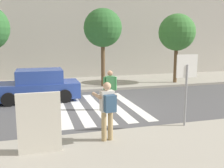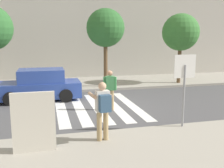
% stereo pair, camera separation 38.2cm
% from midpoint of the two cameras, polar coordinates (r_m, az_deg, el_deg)
% --- Properties ---
extents(ground_plane, '(120.00, 120.00, 0.00)m').
position_cam_midpoint_polar(ground_plane, '(11.71, -2.16, -5.27)').
color(ground_plane, '#4C4C4F').
extents(sidewalk_far, '(60.00, 4.80, 0.14)m').
position_cam_midpoint_polar(sidewalk_far, '(17.47, -6.29, 0.07)').
color(sidewalk_far, '#9E998C').
rests_on(sidewalk_far, ground).
extents(building_facade_far, '(56.00, 4.00, 6.22)m').
position_cam_midpoint_polar(building_facade_far, '(21.57, -8.11, 10.06)').
color(building_facade_far, '#ADA89E').
rests_on(building_facade_far, ground).
extents(crosswalk_stripe_0, '(0.44, 5.20, 0.01)m').
position_cam_midpoint_polar(crosswalk_stripe_0, '(11.69, -10.10, -5.43)').
color(crosswalk_stripe_0, silver).
rests_on(crosswalk_stripe_0, ground).
extents(crosswalk_stripe_1, '(0.44, 5.20, 0.01)m').
position_cam_midpoint_polar(crosswalk_stripe_1, '(11.77, -6.20, -5.23)').
color(crosswalk_stripe_1, silver).
rests_on(crosswalk_stripe_1, ground).
extents(crosswalk_stripe_2, '(0.44, 5.20, 0.01)m').
position_cam_midpoint_polar(crosswalk_stripe_2, '(11.90, -2.37, -5.00)').
color(crosswalk_stripe_2, silver).
rests_on(crosswalk_stripe_2, ground).
extents(crosswalk_stripe_3, '(0.44, 5.20, 0.01)m').
position_cam_midpoint_polar(crosswalk_stripe_3, '(12.08, 1.36, -4.76)').
color(crosswalk_stripe_3, silver).
rests_on(crosswalk_stripe_3, ground).
extents(crosswalk_stripe_4, '(0.44, 5.20, 0.01)m').
position_cam_midpoint_polar(crosswalk_stripe_4, '(12.31, 4.96, -4.51)').
color(crosswalk_stripe_4, silver).
rests_on(crosswalk_stripe_4, ground).
extents(stop_sign, '(0.76, 0.08, 2.42)m').
position_cam_midpoint_polar(stop_sign, '(8.96, 16.69, 1.92)').
color(stop_sign, gray).
rests_on(stop_sign, sidewalk_near).
extents(photographer_with_backpack, '(0.64, 0.89, 1.72)m').
position_cam_midpoint_polar(photographer_with_backpack, '(7.50, -0.57, -4.88)').
color(photographer_with_backpack, tan).
rests_on(photographer_with_backpack, sidewalk_near).
extents(pedestrian_crossing, '(0.57, 0.29, 1.72)m').
position_cam_midpoint_polar(pedestrian_crossing, '(11.21, 0.51, -0.85)').
color(pedestrian_crossing, tan).
rests_on(pedestrian_crossing, ground).
extents(parked_car_blue, '(4.10, 1.92, 1.55)m').
position_cam_midpoint_polar(parked_car_blue, '(13.56, -14.71, -0.32)').
color(parked_car_blue, '#284293').
rests_on(parked_car_blue, ground).
extents(street_tree_center, '(2.28, 2.28, 4.66)m').
position_cam_midpoint_polar(street_tree_center, '(15.90, -0.73, 12.04)').
color(street_tree_center, brown).
rests_on(street_tree_center, sidewalk_far).
extents(street_tree_east, '(2.38, 2.38, 4.48)m').
position_cam_midpoint_polar(street_tree_east, '(17.71, 15.32, 10.75)').
color(street_tree_east, brown).
rests_on(street_tree_east, sidewalk_far).
extents(advertising_board, '(1.10, 0.11, 1.60)m').
position_cam_midpoint_polar(advertising_board, '(7.10, -15.18, -8.05)').
color(advertising_board, beige).
rests_on(advertising_board, sidewalk_near).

